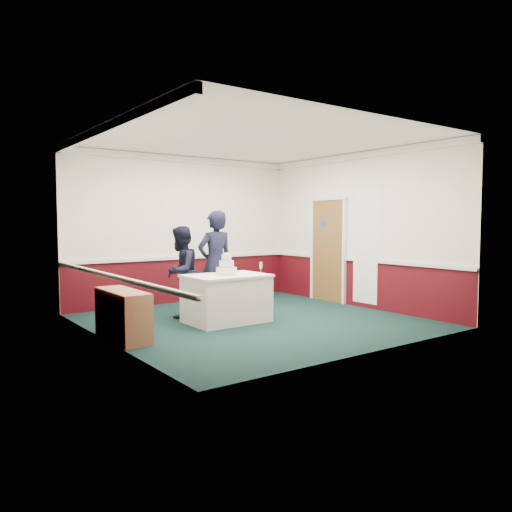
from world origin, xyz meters
TOP-DOWN VIEW (x-y plane):
  - ground at (0.00, 0.00)m, footprint 5.00×5.00m
  - room_shell at (0.08, 0.61)m, footprint 5.00×5.00m
  - sideboard at (-2.28, 0.03)m, footprint 0.41×1.20m
  - cake_table at (-0.44, 0.20)m, footprint 1.32×0.92m
  - wedding_cake at (-0.44, 0.20)m, footprint 0.35×0.35m
  - cake_knife at (-0.47, 0.00)m, footprint 0.10×0.21m
  - champagne_flute at (0.06, -0.08)m, footprint 0.05×0.05m
  - person_man at (-0.84, 1.04)m, footprint 0.98×0.95m
  - person_woman at (-0.32, 0.75)m, footprint 0.68×0.45m

SIDE VIEW (x-z plane):
  - ground at x=0.00m, z-range 0.00..0.00m
  - sideboard at x=-2.28m, z-range 0.00..0.70m
  - cake_table at x=-0.44m, z-range 0.01..0.80m
  - cake_knife at x=-0.47m, z-range 0.79..0.79m
  - person_man at x=-0.84m, z-range 0.00..1.59m
  - wedding_cake at x=-0.44m, z-range 0.72..1.08m
  - champagne_flute at x=0.06m, z-range 0.83..1.03m
  - person_woman at x=-0.32m, z-range 0.00..1.86m
  - room_shell at x=0.08m, z-range 0.47..3.47m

